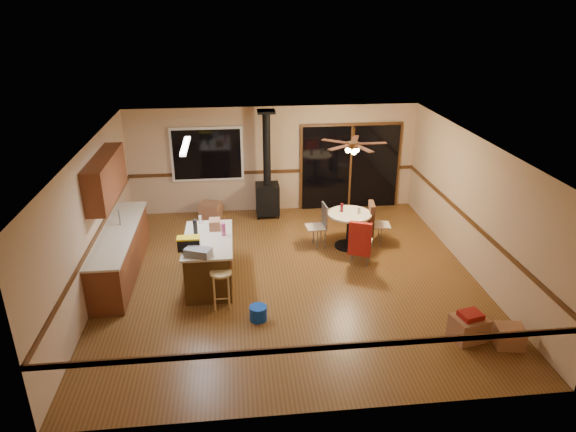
{
  "coord_description": "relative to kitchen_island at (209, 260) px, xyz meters",
  "views": [
    {
      "loc": [
        -0.96,
        -8.53,
        4.91
      ],
      "look_at": [
        0.0,
        0.3,
        1.15
      ],
      "focal_mm": 32.0,
      "sensor_mm": 36.0,
      "label": 1
    }
  ],
  "objects": [
    {
      "name": "wall_front",
      "position": [
        1.5,
        -3.5,
        0.85
      ],
      "size": [
        7.0,
        0.0,
        7.0
      ],
      "primitive_type": "plane",
      "rotation": [
        -1.57,
        0.0,
        0.0
      ],
      "color": "tan",
      "rests_on": "ground"
    },
    {
      "name": "bottle_dark",
      "position": [
        -0.23,
        0.25,
        0.58
      ],
      "size": [
        0.09,
        0.09,
        0.27
      ],
      "primitive_type": "cylinder",
      "rotation": [
        0.0,
        0.0,
        0.23
      ],
      "color": "black",
      "rests_on": "kitchen_island"
    },
    {
      "name": "kitchen_island",
      "position": [
        0.0,
        0.0,
        0.0
      ],
      "size": [
        0.88,
        1.68,
        0.9
      ],
      "color": "#422910",
      "rests_on": "ground"
    },
    {
      "name": "lower_cabinets",
      "position": [
        -1.7,
        0.5,
        -0.02
      ],
      "size": [
        0.6,
        3.0,
        0.86
      ],
      "primitive_type": "cube",
      "color": "brown",
      "rests_on": "ground"
    },
    {
      "name": "chair_rail",
      "position": [
        1.5,
        0.0,
        0.55
      ],
      "size": [
        7.0,
        7.0,
        0.08
      ],
      "primitive_type": null,
      "color": "#452711",
      "rests_on": "ground"
    },
    {
      "name": "toolbox_yellow_lid",
      "position": [
        -0.31,
        -0.42,
        0.67
      ],
      "size": [
        0.4,
        0.21,
        0.03
      ],
      "primitive_type": "cube",
      "rotation": [
        0.0,
        0.0,
        0.02
      ],
      "color": "gold",
      "rests_on": "toolbox_black"
    },
    {
      "name": "dining_table",
      "position": [
        2.9,
        1.18,
        0.08
      ],
      "size": [
        0.92,
        0.92,
        0.78
      ],
      "color": "black",
      "rests_on": "ground"
    },
    {
      "name": "box_under_window",
      "position": [
        -0.08,
        3.1,
        -0.26
      ],
      "size": [
        0.59,
        0.53,
        0.39
      ],
      "primitive_type": "cube",
      "rotation": [
        0.0,
        0.0,
        -0.33
      ],
      "color": "#905E40",
      "rests_on": "floor"
    },
    {
      "name": "box_corner_a",
      "position": [
        4.06,
        -2.2,
        -0.26
      ],
      "size": [
        0.58,
        0.52,
        0.38
      ],
      "primitive_type": "cube",
      "rotation": [
        0.0,
        0.0,
        0.23
      ],
      "color": "#905E40",
      "rests_on": "floor"
    },
    {
      "name": "countertop",
      "position": [
        -1.7,
        0.5,
        0.43
      ],
      "size": [
        0.64,
        3.04,
        0.04
      ],
      "primitive_type": "cube",
      "color": "beige",
      "rests_on": "lower_cabinets"
    },
    {
      "name": "box_small_red",
      "position": [
        4.06,
        -2.2,
        -0.03
      ],
      "size": [
        0.38,
        0.34,
        0.09
      ],
      "primitive_type": "cube",
      "rotation": [
        0.0,
        0.0,
        0.23
      ],
      "color": "maroon",
      "rests_on": "box_corner_a"
    },
    {
      "name": "fluorescent_strip",
      "position": [
        -0.3,
        0.3,
        2.11
      ],
      "size": [
        0.1,
        1.2,
        0.04
      ],
      "primitive_type": "cube",
      "color": "white",
      "rests_on": "ceiling"
    },
    {
      "name": "box_on_island",
      "position": [
        0.12,
        0.42,
        0.54
      ],
      "size": [
        0.21,
        0.28,
        0.19
      ],
      "primitive_type": "cube",
      "rotation": [
        0.0,
        0.0,
        0.01
      ],
      "color": "#905E40",
      "rests_on": "kitchen_island"
    },
    {
      "name": "bottle_pink",
      "position": [
        0.29,
        0.1,
        0.57
      ],
      "size": [
        0.09,
        0.09,
        0.24
      ],
      "primitive_type": "cylinder",
      "rotation": [
        0.0,
        0.0,
        0.26
      ],
      "color": "#D84C8C",
      "rests_on": "kitchen_island"
    },
    {
      "name": "chair_near",
      "position": [
        2.92,
        0.32,
        0.14
      ],
      "size": [
        0.57,
        0.59,
        0.7
      ],
      "color": "tan",
      "rests_on": "ground"
    },
    {
      "name": "upper_cabinets",
      "position": [
        -1.83,
        0.7,
        1.45
      ],
      "size": [
        0.35,
        2.0,
        0.8
      ],
      "primitive_type": "cube",
      "color": "brown",
      "rests_on": "ground"
    },
    {
      "name": "window",
      "position": [
        -0.1,
        3.45,
        1.05
      ],
      "size": [
        1.72,
        0.1,
        1.32
      ],
      "primitive_type": "cube",
      "color": "black",
      "rests_on": "ground"
    },
    {
      "name": "ceiling_fan",
      "position": [
        2.9,
        1.18,
        1.76
      ],
      "size": [
        0.24,
        0.24,
        0.55
      ],
      "color": "brown",
      "rests_on": "ceiling"
    },
    {
      "name": "wall_back",
      "position": [
        1.5,
        3.5,
        0.85
      ],
      "size": [
        7.0,
        0.0,
        7.0
      ],
      "primitive_type": "plane",
      "rotation": [
        1.57,
        0.0,
        0.0
      ],
      "color": "tan",
      "rests_on": "ground"
    },
    {
      "name": "toolbox_grey",
      "position": [
        -0.13,
        -0.67,
        0.52
      ],
      "size": [
        0.5,
        0.4,
        0.14
      ],
      "primitive_type": "cube",
      "rotation": [
        0.0,
        0.0,
        -0.41
      ],
      "color": "slate",
      "rests_on": "kitchen_island"
    },
    {
      "name": "box_corner_b",
      "position": [
        4.6,
        -2.44,
        -0.29
      ],
      "size": [
        0.47,
        0.42,
        0.33
      ],
      "primitive_type": "cube",
      "rotation": [
        0.0,
        0.0,
        -0.18
      ],
      "color": "#905E40",
      "rests_on": "floor"
    },
    {
      "name": "wall_right",
      "position": [
        5.0,
        0.0,
        0.85
      ],
      "size": [
        0.0,
        7.0,
        7.0
      ],
      "primitive_type": "plane",
      "rotation": [
        1.57,
        0.0,
        -1.57
      ],
      "color": "tan",
      "rests_on": "ground"
    },
    {
      "name": "wood_stove",
      "position": [
        1.3,
        3.05,
        0.28
      ],
      "size": [
        0.55,
        0.5,
        2.52
      ],
      "color": "black",
      "rests_on": "ground"
    },
    {
      "name": "bar_stool",
      "position": [
        0.23,
        -0.87,
        -0.11
      ],
      "size": [
        0.38,
        0.38,
        0.68
      ],
      "primitive_type": "cylinder",
      "rotation": [
        0.0,
        0.0,
        -0.02
      ],
      "color": "tan",
      "rests_on": "floor"
    },
    {
      "name": "chair_left",
      "position": [
        2.3,
        1.29,
        0.14
      ],
      "size": [
        0.44,
        0.43,
        0.51
      ],
      "color": "tan",
      "rests_on": "ground"
    },
    {
      "name": "floor",
      "position": [
        1.5,
        0.0,
        -0.45
      ],
      "size": [
        7.0,
        7.0,
        0.0
      ],
      "primitive_type": "plane",
      "color": "brown",
      "rests_on": "ground"
    },
    {
      "name": "sliding_door",
      "position": [
        3.4,
        3.45,
        0.6
      ],
      "size": [
        2.52,
        0.1,
        2.1
      ],
      "primitive_type": "cube",
      "color": "black",
      "rests_on": "ground"
    },
    {
      "name": "chair_right",
      "position": [
        3.42,
        1.26,
        0.14
      ],
      "size": [
        0.51,
        0.48,
        0.7
      ],
      "color": "tan",
      "rests_on": "ground"
    },
    {
      "name": "blue_bucket",
      "position": [
        0.83,
        -1.33,
        -0.33
      ],
      "size": [
        0.32,
        0.32,
        0.25
      ],
      "primitive_type": "cylinder",
      "rotation": [
        0.0,
        0.0,
        0.09
      ],
      "color": "#0D3FB9",
      "rests_on": "floor"
    },
    {
      "name": "bottle_white",
      "position": [
        -0.17,
        0.69,
        0.53
      ],
      "size": [
        0.06,
        0.06,
        0.16
      ],
      "primitive_type": "cylinder",
      "rotation": [
        0.0,
        0.0,
        0.03
      ],
      "color": "white",
      "rests_on": "kitchen_island"
    },
    {
      "name": "wall_left",
      "position": [
        -2.0,
        0.0,
        0.85
      ],
      "size": [
        0.0,
        7.0,
        7.0
      ],
      "primitive_type": "plane",
      "rotation": [
        1.57,
        0.0,
        1.57
      ],
      "color": "tan",
      "rests_on": "ground"
    },
    {
      "name": "glass_cream",
      "position": [
        3.08,
        1.13,
        0.4
      ],
      "size": [
        0.09,
        0.09,
        0.15
      ],
      "primitive_type": "cylinder",
      "rotation": [
        0.0,
        0.0,
        0.42
      ],
      "color": "beige",
      "rests_on": "dining_table"
    },
    {
      "name": "glass_red",
      "position": [
        2.75,
        1.28,
        0.42
      ],
      "size": [
        0.08,
        0.08,
        0.18
      ],
      "primitive_type": "cylinder",
      "rotation": [
        0.0,
        0.0,
        0.31
      ],
      "color": "#590C14",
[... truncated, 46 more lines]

